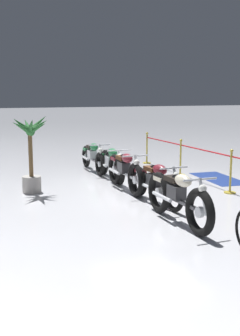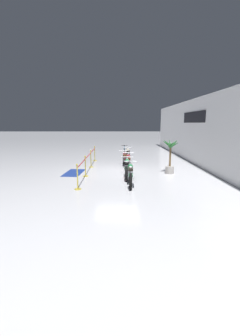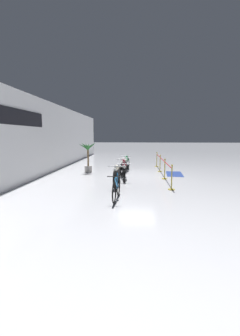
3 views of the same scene
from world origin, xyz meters
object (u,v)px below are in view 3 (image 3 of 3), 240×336
at_px(motorcycle_green_4, 126,161).
at_px(floor_banner, 174,174).
at_px(motorcycle_maroon_1, 124,170).
at_px(motorcycle_green_3, 127,164).
at_px(stanchion_far_right, 157,162).
at_px(motorcycle_maroon_2, 123,166).
at_px(stanchion_mid_left, 165,172).
at_px(motorcycle_cream_0, 117,174).
at_px(stanchion_far_left, 165,166).
at_px(bicycle, 116,188).
at_px(potted_palm_left_of_row, 88,155).
at_px(stanchion_mid_right, 160,166).

relative_size(motorcycle_green_4, floor_banner, 1.17).
distance_m(motorcycle_maroon_1, motorcycle_green_4, 4.09).
relative_size(motorcycle_green_3, stanchion_far_right, 2.10).
height_order(motorcycle_maroon_2, stanchion_mid_left, stanchion_mid_left).
relative_size(motorcycle_cream_0, motorcycle_green_4, 1.03).
bearing_deg(stanchion_mid_left, stanchion_far_left, 180.00).
xyz_separation_m(motorcycle_maroon_1, motorcycle_maroon_2, (1.40, 0.15, 0.02)).
relative_size(motorcycle_maroon_2, floor_banner, 1.16).
height_order(stanchion_far_right, floor_banner, stanchion_far_right).
relative_size(motorcycle_cream_0, motorcycle_maroon_2, 1.04).
distance_m(motorcycle_cream_0, motorcycle_green_4, 5.51).
bearing_deg(stanchion_mid_left, stanchion_far_right, 0.00).
bearing_deg(motorcycle_maroon_2, bicycle, -179.08).
relative_size(potted_palm_left_of_row, stanchion_far_right, 1.80).
relative_size(motorcycle_green_3, bicycle, 1.27).
relative_size(stanchion_far_left, floor_banner, 3.69).
distance_m(motorcycle_maroon_2, motorcycle_green_4, 2.69).
relative_size(motorcycle_maroon_1, stanchion_mid_left, 2.08).
bearing_deg(motorcycle_maroon_2, stanchion_mid_right, -62.23).
bearing_deg(stanchion_far_left, motorcycle_cream_0, 123.21).
distance_m(motorcycle_cream_0, motorcycle_maroon_1, 1.45).
xyz_separation_m(motorcycle_maroon_2, stanchion_mid_left, (-1.21, -2.22, -0.13)).
bearing_deg(motorcycle_cream_0, potted_palm_left_of_row, 31.17).
bearing_deg(motorcycle_maroon_1, stanchion_far_right, -23.07).
bearing_deg(stanchion_mid_left, floor_banner, -25.89).
xyz_separation_m(bicycle, floor_banner, (5.43, -2.88, -0.39)).
bearing_deg(potted_palm_left_of_row, floor_banner, -92.61).
xyz_separation_m(motorcycle_cream_0, floor_banner, (3.16, -3.07, -0.48)).
relative_size(motorcycle_cream_0, stanchion_far_right, 2.20).
bearing_deg(motorcycle_green_3, stanchion_far_left, -142.04).
relative_size(motorcycle_maroon_2, potted_palm_left_of_row, 1.18).
xyz_separation_m(motorcycle_maroon_2, motorcycle_green_3, (1.35, -0.14, -0.03)).
distance_m(motorcycle_green_3, stanchion_mid_right, 2.08).
bearing_deg(motorcycle_cream_0, bicycle, -175.36).
bearing_deg(stanchion_mid_right, bicycle, 161.18).
bearing_deg(motorcycle_green_4, motorcycle_maroon_2, 178.97).
relative_size(potted_palm_left_of_row, stanchion_mid_right, 1.80).
distance_m(stanchion_mid_right, stanchion_far_right, 2.28).
relative_size(motorcycle_green_4, potted_palm_left_of_row, 1.19).
relative_size(bicycle, stanchion_far_left, 0.25).
xyz_separation_m(potted_palm_left_of_row, stanchion_mid_left, (-1.78, -4.37, -0.67)).
bearing_deg(motorcycle_maroon_1, motorcycle_maroon_2, 6.21).
xyz_separation_m(motorcycle_maroon_1, potted_palm_left_of_row, (1.97, 2.31, 0.56)).
xyz_separation_m(bicycle, potted_palm_left_of_row, (5.66, 2.24, 0.63)).
height_order(motorcycle_cream_0, stanchion_far_right, stanchion_far_right).
xyz_separation_m(motorcycle_green_3, potted_palm_left_of_row, (-0.78, 2.30, 0.57)).
bearing_deg(motorcycle_maroon_1, bicycle, 178.91).
bearing_deg(potted_palm_left_of_row, stanchion_mid_right, -82.22).
xyz_separation_m(stanchion_mid_right, stanchion_far_right, (2.28, 0.00, 0.00)).
distance_m(motorcycle_green_3, stanchion_far_left, 3.38).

